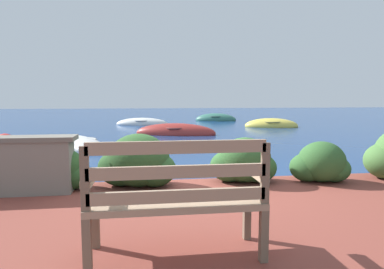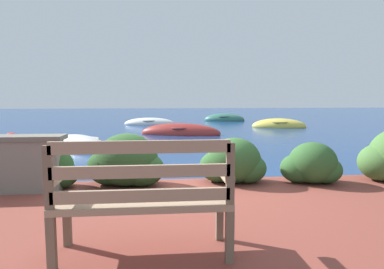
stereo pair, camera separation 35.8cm
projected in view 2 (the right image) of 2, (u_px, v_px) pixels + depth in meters
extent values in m
plane|color=navy|center=(179.00, 193.00, 5.18)|extent=(80.00, 80.00, 0.00)
cube|color=brown|center=(67.00, 222.00, 2.82)|extent=(0.06, 0.06, 0.40)
cube|color=brown|center=(220.00, 217.00, 2.94)|extent=(0.06, 0.06, 0.40)
cube|color=brown|center=(51.00, 244.00, 2.41)|extent=(0.06, 0.06, 0.40)
cube|color=brown|center=(230.00, 237.00, 2.53)|extent=(0.06, 0.06, 0.40)
cube|color=gray|center=(143.00, 201.00, 2.65)|extent=(1.33, 0.48, 0.05)
cube|color=gray|center=(142.00, 196.00, 2.43)|extent=(1.27, 0.04, 0.09)
cube|color=gray|center=(142.00, 172.00, 2.41)|extent=(1.27, 0.04, 0.09)
cube|color=gray|center=(141.00, 147.00, 2.39)|extent=(1.27, 0.04, 0.09)
cube|color=brown|center=(48.00, 178.00, 2.35)|extent=(0.06, 0.04, 0.45)
cube|color=brown|center=(230.00, 174.00, 2.48)|extent=(0.06, 0.04, 0.45)
cube|color=gray|center=(58.00, 177.00, 2.57)|extent=(0.07, 0.43, 0.05)
cube|color=gray|center=(225.00, 173.00, 2.69)|extent=(0.07, 0.43, 0.05)
ellipsoid|color=#284C23|center=(48.00, 167.00, 4.63)|extent=(0.67, 0.60, 0.57)
ellipsoid|color=#284C23|center=(36.00, 173.00, 4.68)|extent=(0.50, 0.45, 0.40)
ellipsoid|color=#284C23|center=(61.00, 175.00, 4.63)|extent=(0.47, 0.42, 0.37)
ellipsoid|color=#284C23|center=(127.00, 160.00, 4.73)|extent=(0.86, 0.77, 0.73)
ellipsoid|color=#284C23|center=(110.00, 167.00, 4.79)|extent=(0.65, 0.58, 0.52)
ellipsoid|color=#284C23|center=(143.00, 169.00, 4.73)|extent=(0.60, 0.54, 0.47)
ellipsoid|color=#2D5628|center=(234.00, 160.00, 4.92)|extent=(0.77, 0.69, 0.65)
ellipsoid|color=#2D5628|center=(219.00, 166.00, 4.96)|extent=(0.57, 0.52, 0.46)
ellipsoid|color=#2D5628|center=(248.00, 168.00, 4.91)|extent=(0.54, 0.48, 0.42)
ellipsoid|color=#2D5628|center=(313.00, 163.00, 4.89)|extent=(0.69, 0.62, 0.59)
ellipsoid|color=#2D5628|center=(298.00, 168.00, 4.93)|extent=(0.52, 0.47, 0.42)
ellipsoid|color=#2D5628|center=(325.00, 170.00, 4.88)|extent=(0.49, 0.44, 0.38)
ellipsoid|color=#426B33|center=(382.00, 162.00, 5.03)|extent=(0.69, 0.62, 0.55)
ellipsoid|color=silver|center=(78.00, 146.00, 9.94)|extent=(2.61, 3.05, 0.61)
torus|color=gray|center=(78.00, 140.00, 9.93)|extent=(1.72, 1.72, 0.07)
cube|color=#846647|center=(84.00, 142.00, 9.60)|extent=(0.88, 0.65, 0.04)
cube|color=#846647|center=(73.00, 140.00, 10.20)|extent=(0.88, 0.65, 0.04)
ellipsoid|color=#9E2D28|center=(181.00, 133.00, 13.25)|extent=(3.25, 1.70, 0.78)
torus|color=brown|center=(181.00, 128.00, 13.23)|extent=(1.15, 1.15, 0.07)
cube|color=#846647|center=(192.00, 129.00, 13.15)|extent=(0.31, 0.74, 0.04)
cube|color=#846647|center=(171.00, 128.00, 13.29)|extent=(0.31, 0.74, 0.04)
ellipsoid|color=#DBC64C|center=(279.00, 126.00, 16.44)|extent=(2.75, 1.70, 0.76)
torus|color=olive|center=(279.00, 122.00, 16.42)|extent=(1.38, 1.38, 0.07)
cube|color=#846647|center=(287.00, 123.00, 16.37)|extent=(0.33, 0.90, 0.04)
cube|color=#846647|center=(272.00, 122.00, 16.47)|extent=(0.33, 0.90, 0.04)
ellipsoid|color=silver|center=(150.00, 124.00, 18.01)|extent=(2.85, 1.44, 0.65)
torus|color=gray|center=(150.00, 120.00, 17.99)|extent=(1.17, 1.17, 0.07)
cube|color=#846647|center=(157.00, 121.00, 17.97)|extent=(0.25, 0.80, 0.04)
cube|color=#846647|center=(143.00, 121.00, 18.02)|extent=(0.25, 0.80, 0.04)
ellipsoid|color=#336B5B|center=(224.00, 120.00, 20.91)|extent=(2.65, 1.66, 0.80)
torus|color=#304F46|center=(224.00, 116.00, 20.89)|extent=(1.29, 1.29, 0.07)
cube|color=#846647|center=(230.00, 117.00, 20.83)|extent=(0.34, 0.83, 0.04)
cube|color=#846647|center=(219.00, 117.00, 20.95)|extent=(0.34, 0.83, 0.04)
sphere|color=red|center=(11.00, 142.00, 10.47)|extent=(0.54, 0.54, 0.54)
torus|color=navy|center=(11.00, 142.00, 10.47)|extent=(0.60, 0.60, 0.07)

